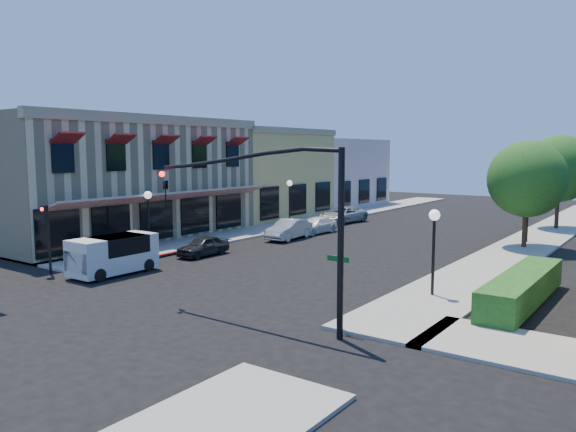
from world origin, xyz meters
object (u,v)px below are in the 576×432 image
Objects in this scene: secondary_signal at (47,226)px; street_name_sign at (338,280)px; street_tree_a at (527,179)px; signal_mast_arm at (284,206)px; street_tree_b at (559,169)px; parked_car_b at (289,229)px; lamppost_left_near at (148,206)px; parked_car_c at (316,226)px; white_van at (112,253)px; lamppost_left_far at (290,191)px; lamppost_right_far at (528,201)px; lamppost_right_near at (434,230)px; parked_car_a at (203,246)px; parked_car_d at (343,215)px.

secondary_signal is 15.53m from street_name_sign.
street_tree_a is 20.71m from signal_mast_arm.
signal_mast_arm reaches higher than street_name_sign.
parked_car_b is (-13.60, -15.28, -3.88)m from street_tree_b.
lamppost_left_near is 0.93× the size of parked_car_c.
parked_car_b is (0.70, 13.52, -0.39)m from white_van.
street_tree_a is 1.60× the size of parked_car_b.
street_tree_a is 17.36m from lamppost_left_far.
parked_car_b is at bearing -131.66° from street_tree_b.
white_van is 16.82m from parked_car_c.
lamppost_left_near is 23.35m from lamppost_right_far.
lamppost_right_near is (16.50, 6.59, 0.42)m from secondary_signal.
lamppost_left_far is at bearing 125.00° from signal_mast_arm.
signal_mast_arm is at bearing -96.70° from lamppost_right_far.
parked_car_a is at bearing -137.59° from street_tree_a.
secondary_signal is 27.98m from lamppost_right_far.
lamppost_right_near reaches higher than parked_car_b.
street_name_sign is at bearing 2.93° from secondary_signal.
street_tree_b reaches higher than lamppost_right_near.
lamppost_left_far is at bearing 99.07° from white_van.
parked_car_a is (0.20, 5.92, -0.49)m from white_van.
street_name_sign is 19.05m from parked_car_b.
street_name_sign is at bearing -93.76° from street_tree_a.
white_van is (-14.30, -28.80, -3.49)m from street_tree_b.
secondary_signal is 1.33× the size of street_name_sign.
secondary_signal is 3.32m from white_van.
lamppost_left_near and lamppost_right_near have the same top height.
street_tree_b is 1.51× the size of parked_car_d.
parked_car_d is (2.30, 18.25, -2.09)m from lamppost_left_near.
street_name_sign is 0.61× the size of white_van.
street_tree_a reaches higher than lamppost_right_far.
street_tree_a is at bearing -7.99° from parked_car_d.
lamppost_right_far is (0.00, 16.00, 0.00)m from lamppost_right_near.
lamppost_right_near reaches higher than secondary_signal.
lamppost_right_far is at bearing 6.71° from lamppost_left_far.
secondary_signal is 17.77m from lamppost_right_near.
parked_car_c is (3.70, -2.00, -2.18)m from lamppost_left_far.
lamppost_right_near reaches higher than parked_car_c.
lamppost_right_near is at bearing -90.72° from street_tree_b.
parked_car_d is at bearing 82.82° from lamppost_left_near.
parked_car_d is (-0.70, 23.05, -0.41)m from white_van.
street_tree_b is 1.71× the size of white_van.
parked_car_b is (-12.30, 14.52, -1.03)m from street_name_sign.
parked_car_a is 0.71× the size of parked_car_d.
white_van is at bearing -91.90° from parked_car_a.
street_tree_b reaches higher than street_name_sign.
parked_car_b is at bearing 146.76° from lamppost_right_near.
secondary_signal reaches higher than parked_car_c.
secondary_signal is 15.73m from parked_car_b.
lamppost_left_far reaches higher than parked_car_c.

